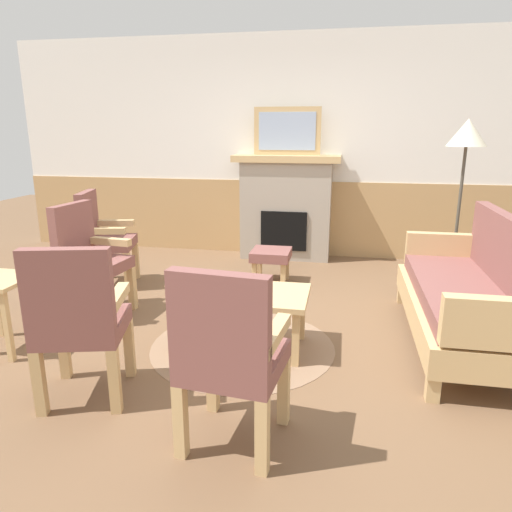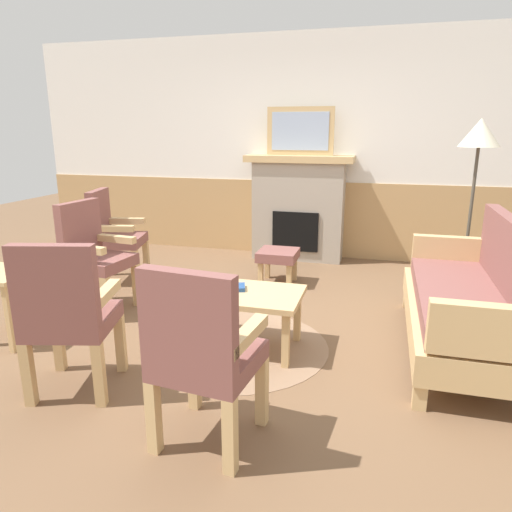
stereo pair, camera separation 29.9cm
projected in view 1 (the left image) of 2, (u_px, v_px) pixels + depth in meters
The scene contains 14 objects.
ground_plane at pixel (248, 333), 3.76m from camera, with size 14.00×14.00×0.00m, color brown.
wall_back at pixel (289, 152), 5.88m from camera, with size 7.20×0.14×2.70m.
fireplace at pixel (286, 207), 5.81m from camera, with size 1.30×0.44×1.28m.
framed_picture at pixel (287, 131), 5.58m from camera, with size 0.80×0.04×0.56m.
couch at pixel (467, 295), 3.46m from camera, with size 0.70×1.80×0.98m.
coffee_table at pixel (242, 298), 3.43m from camera, with size 0.96×0.56×0.44m.
round_rug at pixel (243, 346), 3.53m from camera, with size 1.38×1.38×0.01m, color #896B51.
book_on_table at pixel (238, 288), 3.45m from camera, with size 0.19×0.14×0.03m, color navy.
footstool at pixel (271, 257), 4.92m from camera, with size 0.40×0.40×0.36m.
armchair_near_fireplace at pixel (88, 255), 4.02m from camera, with size 0.53×0.53×0.98m.
armchair_by_window_left at pixel (102, 235), 4.80m from camera, with size 0.58×0.58×0.98m.
armchair_front_left at pixel (229, 351), 2.28m from camera, with size 0.53×0.53×0.98m.
armchair_front_center at pixel (78, 317), 2.70m from camera, with size 0.58×0.58×0.98m.
floor_lamp_by_couch at pixel (466, 144), 4.34m from camera, with size 0.36×0.36×1.68m.
Camera 1 is at (0.71, -3.39, 1.59)m, focal length 32.83 mm.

